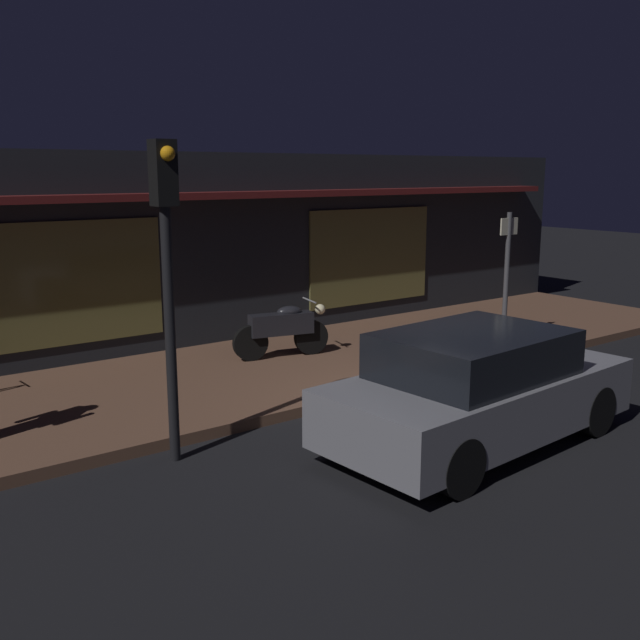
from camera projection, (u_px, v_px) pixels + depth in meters
ground_plane at (429, 417)px, 9.78m from camera, size 60.00×60.00×0.00m
sidewalk_slab at (302, 365)px, 12.12m from camera, size 18.00×4.00×0.15m
storefront_building at (204, 246)px, 14.43m from camera, size 18.00×3.30×3.60m
motorcycle at (283, 329)px, 12.23m from camera, size 1.68×0.65×0.97m
sign_post at (507, 270)px, 13.02m from camera, size 0.44×0.09×2.40m
traffic_light_pole at (167, 245)px, 7.82m from camera, size 0.24×0.33×3.60m
parked_car_near at (477, 389)px, 8.66m from camera, size 4.21×2.05×1.42m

